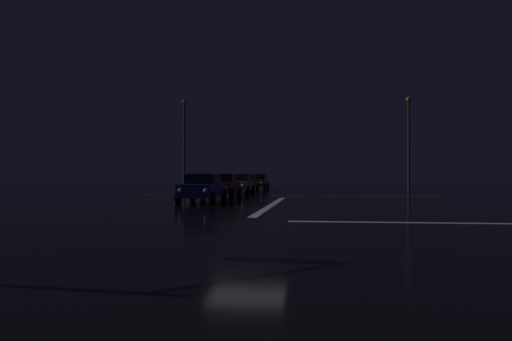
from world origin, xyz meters
The scene contains 10 objects.
ground centered at (0.00, 0.00, -0.05)m, with size 120.00×120.00×0.10m, color black.
stop_line_north centered at (0.00, 9.11, 0.00)m, with size 0.35×15.68×0.01m.
centre_line_ns centered at (0.00, 20.71, 0.00)m, with size 22.00×0.15×0.01m.
sedan_blue centered at (-3.96, 10.85, 0.80)m, with size 2.02×4.33×1.57m.
sedan_red centered at (-3.92, 16.38, 0.80)m, with size 2.02×4.33×1.57m.
sedan_silver centered at (-3.83, 22.80, 0.80)m, with size 2.02×4.33×1.57m.
sedan_orange centered at (-4.25, 29.23, 0.80)m, with size 2.02×4.33×1.57m.
sedan_gray centered at (-3.86, 35.38, 0.80)m, with size 2.02×4.33×1.57m.
streetlamp_right_far centered at (10.21, 30.71, 4.89)m, with size 0.44×0.44×8.42m.
streetlamp_left_far centered at (-10.21, 30.71, 4.95)m, with size 0.44×0.44×8.55m.
Camera 1 is at (2.40, -17.08, 1.53)m, focal length 36.82 mm.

